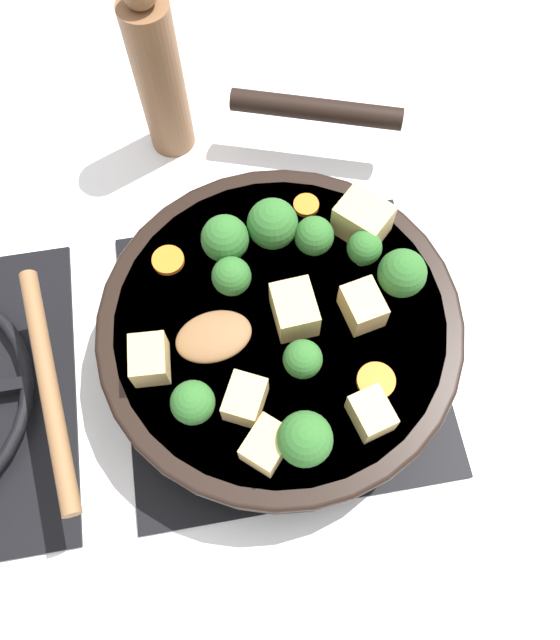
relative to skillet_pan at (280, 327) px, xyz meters
name	(u,v)px	position (x,y,z in m)	size (l,w,h in m)	color
ground_plane	(280,350)	(0.00, 0.00, -0.06)	(2.40, 2.40, 0.00)	white
front_burner_grate	(280,346)	(0.00, 0.00, -0.04)	(0.31, 0.31, 0.03)	black
skillet_pan	(280,327)	(0.00, 0.00, 0.00)	(0.45, 0.34, 0.05)	black
wooden_spoon	(123,363)	(-0.02, 0.14, 0.03)	(0.22, 0.20, 0.02)	brown
tofu_cube_center_large	(371,414)	(-0.10, -0.06, 0.04)	(0.04, 0.03, 0.03)	#DBB770
tofu_cube_near_handle	(363,306)	(-0.01, -0.07, 0.04)	(0.04, 0.03, 0.03)	#DBB770
tofu_cube_east_chunk	(267,445)	(-0.11, 0.03, 0.04)	(0.04, 0.03, 0.03)	#DBB770
tofu_cube_west_chunk	(245,399)	(-0.07, 0.04, 0.04)	(0.04, 0.03, 0.03)	#DBB770
tofu_cube_back_piece	(150,359)	(-0.03, 0.12, 0.04)	(0.04, 0.03, 0.03)	#DBB770
tofu_cube_front_piece	(294,307)	(0.00, -0.01, 0.04)	(0.04, 0.04, 0.04)	#DBB770
tofu_cube_mid_small	(363,220)	(0.08, -0.09, 0.04)	(0.05, 0.04, 0.04)	#DBB770
broccoli_floret_near_spoon	(231,277)	(0.04, 0.04, 0.05)	(0.04, 0.04, 0.04)	#709956
broccoli_floret_center_top	(303,359)	(-0.05, -0.01, 0.05)	(0.03, 0.03, 0.04)	#709956
broccoli_floret_east_rim	(225,239)	(0.07, 0.04, 0.05)	(0.04, 0.04, 0.05)	#709956
broccoli_floret_west_rim	(193,403)	(-0.07, 0.08, 0.05)	(0.04, 0.04, 0.04)	#709956
broccoli_floret_north_edge	(314,236)	(0.06, -0.04, 0.05)	(0.04, 0.04, 0.04)	#709956
broccoli_floret_south_cluster	(273,224)	(0.08, -0.01, 0.05)	(0.05, 0.05, 0.05)	#709956
broccoli_floret_mid_floret	(364,248)	(0.04, -0.08, 0.05)	(0.03, 0.03, 0.04)	#709956
broccoli_floret_small_inner	(402,274)	(0.01, -0.11, 0.05)	(0.04, 0.04, 0.05)	#709956
broccoli_floret_tall_stem	(305,439)	(-0.12, 0.00, 0.05)	(0.04, 0.04, 0.05)	#709956
carrot_slice_orange_thin	(376,381)	(-0.07, -0.07, 0.02)	(0.03, 0.03, 0.01)	orange
carrot_slice_near_center	(306,205)	(0.11, -0.04, 0.02)	(0.02, 0.02, 0.01)	orange
carrot_slice_edge_slice	(168,260)	(0.07, 0.09, 0.02)	(0.03, 0.03, 0.01)	orange
pepper_mill	(159,76)	(0.28, 0.08, 0.05)	(0.05, 0.05, 0.22)	brown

